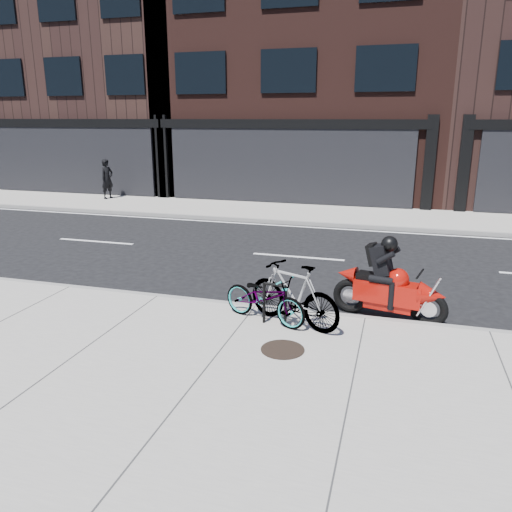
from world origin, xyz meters
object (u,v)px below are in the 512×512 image
(bicycle_front, at_px, (265,298))
(pedestrian, at_px, (107,179))
(motorcycle, at_px, (394,287))
(bike_rack, at_px, (275,301))
(manhole_cover, at_px, (283,349))
(bicycle_rear, at_px, (294,294))

(bicycle_front, height_order, pedestrian, pedestrian)
(motorcycle, bearing_deg, bike_rack, -137.96)
(pedestrian, xyz_separation_m, manhole_cover, (10.50, -12.04, -0.83))
(bicycle_rear, distance_m, motorcycle, 1.88)
(bicycle_front, bearing_deg, manhole_cover, -130.30)
(motorcycle, relative_size, manhole_cover, 3.09)
(bike_rack, height_order, motorcycle, motorcycle)
(bicycle_front, height_order, bicycle_rear, bicycle_rear)
(bike_rack, distance_m, pedestrian, 15.08)
(manhole_cover, bearing_deg, pedestrian, 131.08)
(bicycle_front, relative_size, bicycle_rear, 0.90)
(pedestrian, bearing_deg, bicycle_front, -122.34)
(bike_rack, xyz_separation_m, motorcycle, (1.90, 1.08, 0.06))
(pedestrian, distance_m, manhole_cover, 15.99)
(bicycle_rear, bearing_deg, bike_rack, -47.67)
(bike_rack, height_order, pedestrian, pedestrian)
(bike_rack, height_order, bicycle_rear, bicycle_rear)
(bike_rack, relative_size, bicycle_rear, 0.41)
(bicycle_rear, height_order, motorcycle, motorcycle)
(manhole_cover, bearing_deg, bike_rack, 111.44)
(bike_rack, height_order, bicycle_front, bicycle_front)
(motorcycle, distance_m, manhole_cover, 2.56)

